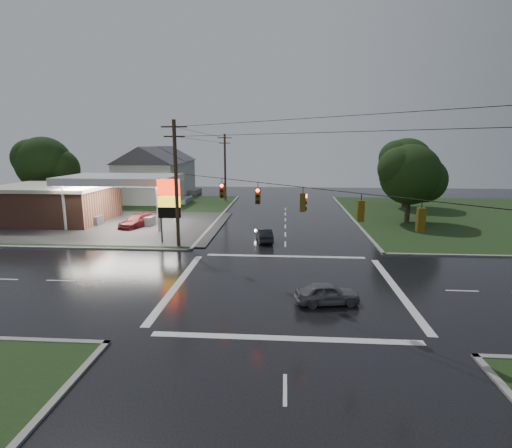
# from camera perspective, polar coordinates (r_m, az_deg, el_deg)

# --- Properties ---
(ground) EXTENTS (120.00, 120.00, 0.00)m
(ground) POSITION_cam_1_polar(r_m,az_deg,el_deg) (26.00, 4.20, -8.88)
(ground) COLOR black
(ground) RESTS_ON ground
(grass_nw) EXTENTS (36.00, 36.00, 0.08)m
(grass_nw) POSITION_cam_1_polar(r_m,az_deg,el_deg) (57.36, -22.75, 1.52)
(grass_nw) COLOR #1D3015
(grass_nw) RESTS_ON ground
(grass_ne) EXTENTS (36.00, 36.00, 0.08)m
(grass_ne) POSITION_cam_1_polar(r_m,az_deg,el_deg) (57.46, 31.12, 0.77)
(grass_ne) COLOR #1D3015
(grass_ne) RESTS_ON ground
(gas_station) EXTENTS (26.20, 18.00, 5.60)m
(gas_station) POSITION_cam_1_polar(r_m,az_deg,el_deg) (51.37, -25.77, 3.05)
(gas_station) COLOR #2D2D2D
(gas_station) RESTS_ON ground
(pylon_sign) EXTENTS (2.00, 0.35, 6.00)m
(pylon_sign) POSITION_cam_1_polar(r_m,az_deg,el_deg) (36.75, -12.33, 3.33)
(pylon_sign) COLOR #59595E
(pylon_sign) RESTS_ON ground
(utility_pole_nw) EXTENTS (2.20, 0.32, 11.00)m
(utility_pole_nw) POSITION_cam_1_polar(r_m,az_deg,el_deg) (35.32, -11.34, 5.85)
(utility_pole_nw) COLOR #382619
(utility_pole_nw) RESTS_ON ground
(utility_pole_n) EXTENTS (2.20, 0.32, 10.50)m
(utility_pole_n) POSITION_cam_1_polar(r_m,az_deg,el_deg) (63.20, -4.44, 8.16)
(utility_pole_n) COLOR #382619
(utility_pole_n) RESTS_ON ground
(traffic_signals) EXTENTS (26.87, 26.87, 1.47)m
(traffic_signals) POSITION_cam_1_polar(r_m,az_deg,el_deg) (24.51, 4.46, 5.47)
(traffic_signals) COLOR black
(traffic_signals) RESTS_ON ground
(house_near) EXTENTS (11.05, 8.48, 8.60)m
(house_near) POSITION_cam_1_polar(r_m,az_deg,el_deg) (64.05, -14.95, 6.90)
(house_near) COLOR silver
(house_near) RESTS_ON ground
(house_far) EXTENTS (11.05, 8.48, 8.60)m
(house_far) POSITION_cam_1_polar(r_m,az_deg,el_deg) (75.76, -12.72, 7.64)
(house_far) COLOR silver
(house_far) RESTS_ON ground
(tree_nw_behind) EXTENTS (8.93, 7.60, 10.00)m
(tree_nw_behind) POSITION_cam_1_polar(r_m,az_deg,el_deg) (64.06, -27.89, 7.57)
(tree_nw_behind) COLOR black
(tree_nw_behind) RESTS_ON ground
(tree_ne_near) EXTENTS (7.99, 6.80, 8.98)m
(tree_ne_near) POSITION_cam_1_polar(r_m,az_deg,el_deg) (48.65, 21.33, 6.57)
(tree_ne_near) COLOR black
(tree_ne_near) RESTS_ON ground
(tree_ne_far) EXTENTS (8.46, 7.20, 9.80)m
(tree_ne_far) POSITION_cam_1_polar(r_m,az_deg,el_deg) (60.95, 20.81, 8.01)
(tree_ne_far) COLOR black
(tree_ne_far) RESTS_ON ground
(car_north) EXTENTS (1.92, 3.88, 1.22)m
(car_north) POSITION_cam_1_polar(r_m,az_deg,el_deg) (37.35, 1.18, -1.58)
(car_north) COLOR black
(car_north) RESTS_ON ground
(car_crossing) EXTENTS (3.88, 2.11, 1.25)m
(car_crossing) POSITION_cam_1_polar(r_m,az_deg,el_deg) (23.43, 10.14, -9.72)
(car_crossing) COLOR slate
(car_crossing) RESTS_ON ground
(car_pump) EXTENTS (3.47, 5.21, 1.40)m
(car_pump) POSITION_cam_1_polar(r_m,az_deg,el_deg) (45.54, -16.62, 0.42)
(car_pump) COLOR #591419
(car_pump) RESTS_ON ground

